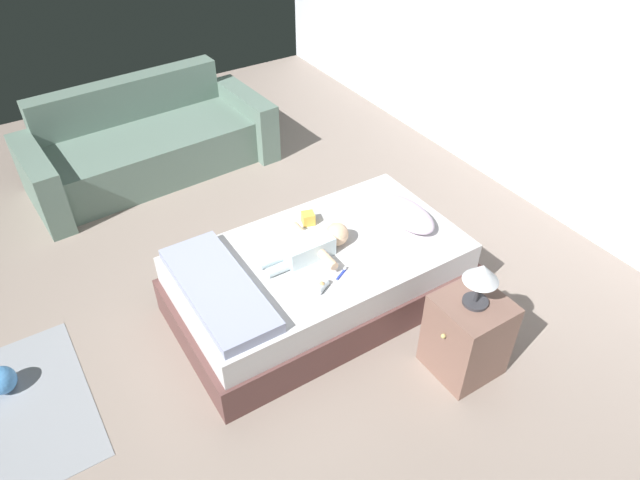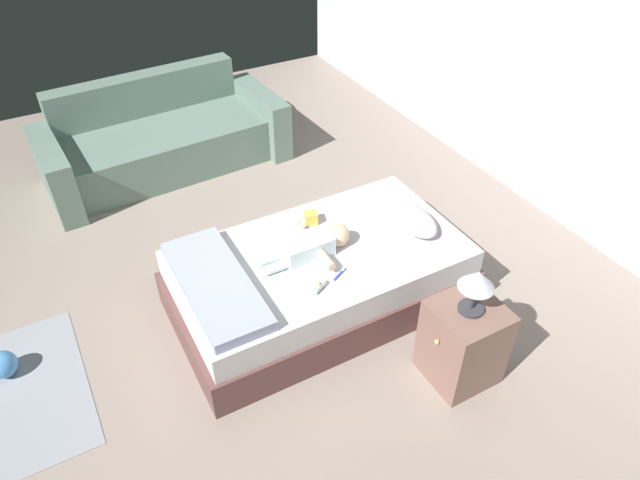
{
  "view_description": "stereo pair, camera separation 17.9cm",
  "coord_description": "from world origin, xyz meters",
  "px_view_note": "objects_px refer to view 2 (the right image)",
  "views": [
    {
      "loc": [
        2.6,
        -0.86,
        2.95
      ],
      "look_at": [
        0.13,
        0.7,
        0.58
      ],
      "focal_mm": 32.21,
      "sensor_mm": 36.0,
      "label": 1
    },
    {
      "loc": [
        2.69,
        -0.71,
        2.95
      ],
      "look_at": [
        0.13,
        0.7,
        0.58
      ],
      "focal_mm": 32.21,
      "sensor_mm": 36.0,
      "label": 2
    }
  ],
  "objects_px": {
    "bed": "(320,278)",
    "toy_block": "(311,218)",
    "baby": "(313,245)",
    "nightstand": "(463,342)",
    "baby_bottle": "(318,286)",
    "pillow": "(410,217)",
    "couch": "(161,139)",
    "toothbrush": "(340,274)",
    "lamp": "(477,282)",
    "toy_ball": "(3,365)"
  },
  "relations": [
    {
      "from": "pillow",
      "to": "toy_ball",
      "type": "relative_size",
      "value": 2.89
    },
    {
      "from": "toy_block",
      "to": "bed",
      "type": "bearing_deg",
      "value": -17.42
    },
    {
      "from": "baby",
      "to": "toothbrush",
      "type": "relative_size",
      "value": 5.55
    },
    {
      "from": "toothbrush",
      "to": "toy_block",
      "type": "distance_m",
      "value": 0.58
    },
    {
      "from": "toy_block",
      "to": "nightstand",
      "type": "bearing_deg",
      "value": 15.89
    },
    {
      "from": "couch",
      "to": "baby_bottle",
      "type": "bearing_deg",
      "value": 4.66
    },
    {
      "from": "bed",
      "to": "toothbrush",
      "type": "height_order",
      "value": "toothbrush"
    },
    {
      "from": "pillow",
      "to": "toy_block",
      "type": "bearing_deg",
      "value": -120.05
    },
    {
      "from": "pillow",
      "to": "lamp",
      "type": "relative_size",
      "value": 1.73
    },
    {
      "from": "pillow",
      "to": "toothbrush",
      "type": "relative_size",
      "value": 4.38
    },
    {
      "from": "pillow",
      "to": "baby",
      "type": "relative_size",
      "value": 0.79
    },
    {
      "from": "pillow",
      "to": "toy_block",
      "type": "height_order",
      "value": "pillow"
    },
    {
      "from": "bed",
      "to": "baby",
      "type": "xyz_separation_m",
      "value": [
        -0.01,
        -0.05,
        0.31
      ]
    },
    {
      "from": "lamp",
      "to": "pillow",
      "type": "bearing_deg",
      "value": 165.15
    },
    {
      "from": "bed",
      "to": "nightstand",
      "type": "height_order",
      "value": "nightstand"
    },
    {
      "from": "bed",
      "to": "baby_bottle",
      "type": "relative_size",
      "value": 17.32
    },
    {
      "from": "toy_block",
      "to": "baby_bottle",
      "type": "bearing_deg",
      "value": -24.37
    },
    {
      "from": "bed",
      "to": "pillow",
      "type": "relative_size",
      "value": 3.98
    },
    {
      "from": "toothbrush",
      "to": "toy_ball",
      "type": "bearing_deg",
      "value": -107.78
    },
    {
      "from": "toy_ball",
      "to": "pillow",
      "type": "bearing_deg",
      "value": 81.01
    },
    {
      "from": "lamp",
      "to": "couch",
      "type": "bearing_deg",
      "value": -165.53
    },
    {
      "from": "bed",
      "to": "baby",
      "type": "bearing_deg",
      "value": -105.31
    },
    {
      "from": "couch",
      "to": "toy_block",
      "type": "bearing_deg",
      "value": 13.59
    },
    {
      "from": "toothbrush",
      "to": "lamp",
      "type": "distance_m",
      "value": 0.89
    },
    {
      "from": "nightstand",
      "to": "couch",
      "type": "bearing_deg",
      "value": -165.53
    },
    {
      "from": "baby",
      "to": "toothbrush",
      "type": "xyz_separation_m",
      "value": [
        0.27,
        0.05,
        -0.06
      ]
    },
    {
      "from": "bed",
      "to": "toy_block",
      "type": "xyz_separation_m",
      "value": [
        -0.31,
        0.1,
        0.29
      ]
    },
    {
      "from": "toy_block",
      "to": "baby",
      "type": "bearing_deg",
      "value": -26.03
    },
    {
      "from": "couch",
      "to": "lamp",
      "type": "xyz_separation_m",
      "value": [
        3.34,
        0.86,
        0.5
      ]
    },
    {
      "from": "baby",
      "to": "toy_ball",
      "type": "height_order",
      "value": "baby"
    },
    {
      "from": "baby",
      "to": "baby_bottle",
      "type": "distance_m",
      "value": 0.35
    },
    {
      "from": "baby",
      "to": "toy_block",
      "type": "height_order",
      "value": "baby"
    },
    {
      "from": "toothbrush",
      "to": "baby_bottle",
      "type": "xyz_separation_m",
      "value": [
        0.05,
        -0.18,
        0.02
      ]
    },
    {
      "from": "baby_bottle",
      "to": "toothbrush",
      "type": "bearing_deg",
      "value": 105.19
    },
    {
      "from": "toy_ball",
      "to": "baby_bottle",
      "type": "height_order",
      "value": "baby_bottle"
    },
    {
      "from": "lamp",
      "to": "toy_ball",
      "type": "xyz_separation_m",
      "value": [
        -1.35,
        -2.5,
        -0.68
      ]
    },
    {
      "from": "baby",
      "to": "couch",
      "type": "relative_size",
      "value": 0.29
    },
    {
      "from": "baby",
      "to": "baby_bottle",
      "type": "height_order",
      "value": "baby"
    },
    {
      "from": "toy_ball",
      "to": "lamp",
      "type": "bearing_deg",
      "value": 61.56
    },
    {
      "from": "toy_ball",
      "to": "nightstand",
      "type": "bearing_deg",
      "value": 61.56
    },
    {
      "from": "toothbrush",
      "to": "toy_ball",
      "type": "height_order",
      "value": "toothbrush"
    },
    {
      "from": "bed",
      "to": "couch",
      "type": "xyz_separation_m",
      "value": [
        -2.38,
        -0.4,
        0.04
      ]
    },
    {
      "from": "toothbrush",
      "to": "couch",
      "type": "bearing_deg",
      "value": -171.32
    },
    {
      "from": "bed",
      "to": "pillow",
      "type": "xyz_separation_m",
      "value": [
        0.04,
        0.7,
        0.3
      ]
    },
    {
      "from": "pillow",
      "to": "bed",
      "type": "bearing_deg",
      "value": -93.34
    },
    {
      "from": "baby",
      "to": "nightstand",
      "type": "relative_size",
      "value": 1.13
    },
    {
      "from": "pillow",
      "to": "nightstand",
      "type": "distance_m",
      "value": 0.99
    },
    {
      "from": "toothbrush",
      "to": "toy_ball",
      "type": "relative_size",
      "value": 0.66
    },
    {
      "from": "bed",
      "to": "pillow",
      "type": "height_order",
      "value": "pillow"
    },
    {
      "from": "baby_bottle",
      "to": "nightstand",
      "type": "bearing_deg",
      "value": 44.7
    }
  ]
}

